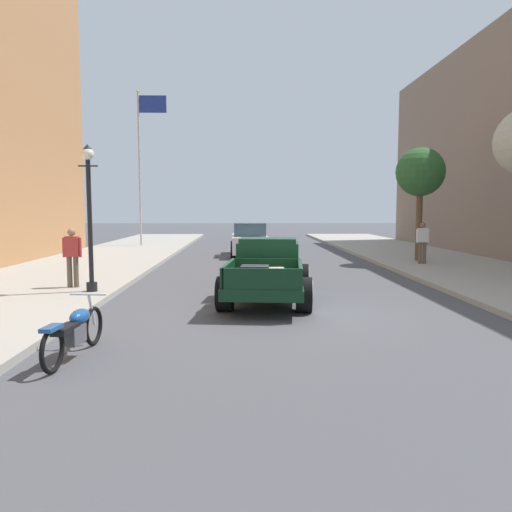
{
  "coord_description": "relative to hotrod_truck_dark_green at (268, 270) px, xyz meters",
  "views": [
    {
      "loc": [
        -1.11,
        -10.82,
        2.33
      ],
      "look_at": [
        -0.72,
        2.97,
        1.0
      ],
      "focal_mm": 34.36,
      "sensor_mm": 36.0,
      "label": 1
    }
  ],
  "objects": [
    {
      "name": "pedestrian_sidewalk_right",
      "position": [
        6.54,
        6.75,
        0.33
      ],
      "size": [
        0.53,
        0.22,
        1.65
      ],
      "color": "brown",
      "rests_on": "sidewalk_right"
    },
    {
      "name": "flagpole",
      "position": [
        -6.56,
        17.24,
        5.02
      ],
      "size": [
        1.74,
        0.16,
        9.16
      ],
      "color": "#B2B2B7",
      "rests_on": "sidewalk_left"
    },
    {
      "name": "ground_plane",
      "position": [
        0.45,
        -1.72,
        -0.75
      ],
      "size": [
        140.0,
        140.0,
        0.0
      ],
      "primitive_type": "plane",
      "color": "#47474C"
    },
    {
      "name": "pedestrian_sidewalk_left",
      "position": [
        -5.39,
        1.15,
        0.33
      ],
      "size": [
        0.53,
        0.22,
        1.65
      ],
      "color": "brown",
      "rests_on": "sidewalk_left"
    },
    {
      "name": "street_lamp_near",
      "position": [
        -4.66,
        0.43,
        1.63
      ],
      "size": [
        0.5,
        0.32,
        3.85
      ],
      "color": "black",
      "rests_on": "sidewalk_left"
    },
    {
      "name": "hotrod_truck_dark_green",
      "position": [
        0.0,
        0.0,
        0.0
      ],
      "size": [
        2.52,
        5.06,
        1.58
      ],
      "color": "black",
      "rests_on": "ground"
    },
    {
      "name": "car_background_white",
      "position": [
        -0.31,
        11.79,
        0.01
      ],
      "size": [
        1.94,
        4.34,
        1.65
      ],
      "color": "silver",
      "rests_on": "ground"
    },
    {
      "name": "motorcycle_parked",
      "position": [
        -3.28,
        -4.98,
        -0.31
      ],
      "size": [
        0.62,
        2.12,
        0.93
      ],
      "color": "black",
      "rests_on": "ground"
    },
    {
      "name": "street_tree_second",
      "position": [
        6.8,
        7.96,
        3.07
      ],
      "size": [
        2.02,
        2.02,
        4.73
      ],
      "color": "brown",
      "rests_on": "sidewalk_right"
    }
  ]
}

